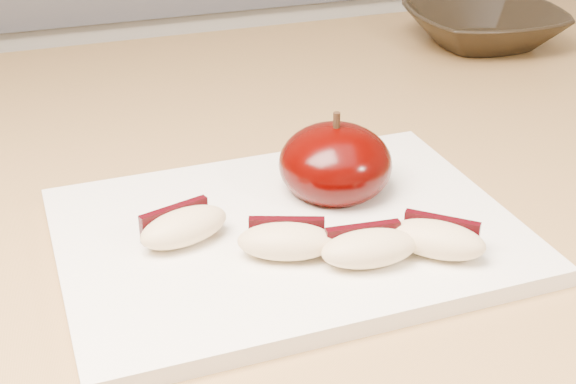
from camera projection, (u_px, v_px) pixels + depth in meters
name	position (u px, v px, depth m)	size (l,w,h in m)	color
back_cabinet	(115.00, 214.00, 1.40)	(2.40, 0.62, 0.94)	silver
cutting_board	(288.00, 234.00, 0.51)	(0.29, 0.21, 0.01)	white
apple_half	(335.00, 164.00, 0.55)	(0.08, 0.08, 0.06)	#2C0100
apple_wedge_a	(183.00, 226.00, 0.49)	(0.06, 0.04, 0.02)	#D9BC89
apple_wedge_b	(286.00, 240.00, 0.48)	(0.06, 0.05, 0.02)	#D9BC89
apple_wedge_c	(368.00, 247.00, 0.47)	(0.06, 0.03, 0.02)	#D9BC89
apple_wedge_d	(437.00, 238.00, 0.48)	(0.06, 0.06, 0.02)	#D9BC89
bowl	(482.00, 26.00, 0.86)	(0.16, 0.16, 0.04)	black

